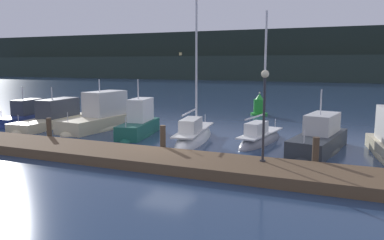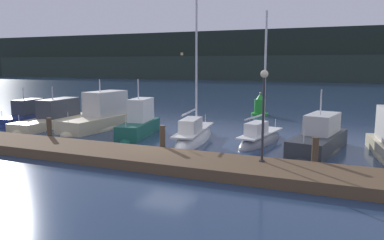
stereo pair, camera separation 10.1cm
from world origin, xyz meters
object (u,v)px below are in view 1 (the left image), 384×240
Objects in this scene: motorboat_berth_3 at (101,121)px; sailboat_berth_5 at (194,139)px; motorboat_berth_1 at (24,119)px; motorboat_berth_7 at (319,144)px; sailboat_berth_6 at (260,140)px; channel_buoy at (259,106)px; motorboat_berth_2 at (53,122)px; dock_lamppost at (264,100)px; motorboat_berth_4 at (139,128)px.

sailboat_berth_5 is (7.55, -1.50, -0.34)m from motorboat_berth_3.
motorboat_berth_1 is 0.87× the size of motorboat_berth_7.
motorboat_berth_7 is at bearing -2.82° from motorboat_berth_1.
sailboat_berth_6 reaches higher than channel_buoy.
motorboat_berth_3 is 1.13× the size of motorboat_berth_7.
motorboat_berth_2 is at bearing 177.77° from motorboat_berth_7.
channel_buoy is (12.26, 11.51, 0.45)m from motorboat_berth_2.
dock_lamppost is at bearing -76.94° from sailboat_berth_6.
sailboat_berth_6 is at bearing 5.32° from motorboat_berth_4.
motorboat_berth_7 is at bearing -14.80° from sailboat_berth_6.
sailboat_berth_5 reaches higher than motorboat_berth_3.
motorboat_berth_3 is at bearing 10.37° from motorboat_berth_2.
motorboat_berth_4 is 10.67m from motorboat_berth_7.
motorboat_berth_7 is at bearing 1.19° from sailboat_berth_5.
motorboat_berth_7 is 5.80m from dock_lamppost.
channel_buoy is at bearing 115.16° from motorboat_berth_7.
motorboat_berth_4 is 13.04m from channel_buoy.
motorboat_berth_3 reaches higher than motorboat_berth_7.
sailboat_berth_6 is 4.00× the size of channel_buoy.
motorboat_berth_1 is 10.46m from motorboat_berth_4.
channel_buoy is at bearing 67.76° from motorboat_berth_4.
motorboat_berth_4 is 2.50× the size of channel_buoy.
motorboat_berth_7 is at bearing -64.84° from channel_buoy.
sailboat_berth_6 is at bearing 165.20° from motorboat_berth_7.
sailboat_berth_5 is at bearing -4.40° from motorboat_berth_4.
motorboat_berth_2 is (3.09, -0.34, 0.01)m from motorboat_berth_1.
sailboat_berth_6 is (17.89, -0.19, -0.14)m from motorboat_berth_1.
motorboat_berth_7 is (21.09, -1.04, 0.08)m from motorboat_berth_1.
sailboat_berth_6 is 2.12× the size of dock_lamppost.
dock_lamppost is (-1.89, -4.83, 2.61)m from motorboat_berth_7.
sailboat_berth_6 is (7.46, 0.69, -0.33)m from motorboat_berth_4.
motorboat_berth_3 is 0.79× the size of sailboat_berth_5.
motorboat_berth_7 is (14.40, -1.36, -0.11)m from motorboat_berth_3.
motorboat_berth_3 reaches higher than motorboat_berth_2.
motorboat_berth_4 is 0.81× the size of motorboat_berth_7.
dock_lamppost reaches higher than motorboat_berth_1.
motorboat_berth_7 is at bearing 68.62° from dock_lamppost.
motorboat_berth_1 is 3.11m from motorboat_berth_2.
motorboat_berth_2 is 1.18× the size of motorboat_berth_7.
motorboat_berth_1 is 19.00m from channel_buoy.
motorboat_berth_1 is 0.67× the size of sailboat_berth_6.
motorboat_berth_1 is 1.06× the size of motorboat_berth_4.
motorboat_berth_1 is at bearing 173.78° from motorboat_berth_2.
motorboat_berth_3 is at bearing -128.60° from channel_buoy.
sailboat_berth_6 is (3.64, 0.99, 0.01)m from sailboat_berth_5.
sailboat_berth_6 reaches higher than motorboat_berth_1.
motorboat_berth_4 is 7.50m from sailboat_berth_6.
dock_lamppost is (19.20, -5.86, 2.69)m from motorboat_berth_1.
motorboat_berth_4 reaches higher than motorboat_berth_2.
sailboat_berth_5 is at bearing 136.64° from dock_lamppost.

